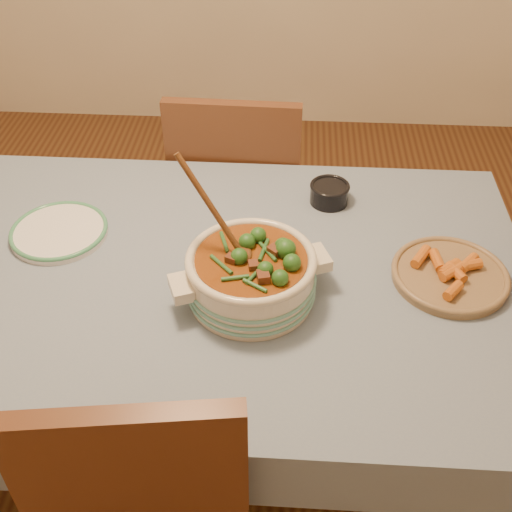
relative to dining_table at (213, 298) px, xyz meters
The scene contains 7 objects.
floor 0.66m from the dining_table, ahead, with size 4.50×4.50×0.00m, color #4A2615.
dining_table is the anchor object (origin of this frame).
stew_casserole 0.22m from the dining_table, 36.92° to the right, with size 0.40×0.40×0.38m.
white_plate 0.48m from the dining_table, 163.47° to the left, with size 0.31×0.31×0.02m.
condiment_bowl 0.48m from the dining_table, 47.24° to the left, with size 0.14×0.14×0.06m.
fried_plate 0.63m from the dining_table, ahead, with size 0.37×0.37×0.05m.
chair_far 0.70m from the dining_table, 89.43° to the left, with size 0.46×0.46×0.95m.
Camera 1 is at (0.19, -1.25, 1.88)m, focal length 45.00 mm.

